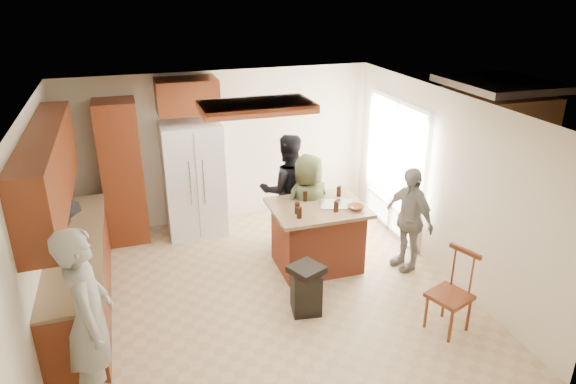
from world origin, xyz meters
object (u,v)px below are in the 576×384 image
object	(u,v)px
kitchen_island	(317,236)
trash_bin	(306,289)
person_counter	(64,255)
refrigerator	(194,179)
person_behind_right	(308,206)
spindle_chair	(451,295)
person_front_left	(90,320)
person_behind_left	(287,190)
person_side_right	(409,219)

from	to	relation	value
kitchen_island	trash_bin	bearing A→B (deg)	-117.77
person_counter	refrigerator	world-z (taller)	refrigerator
person_behind_right	spindle_chair	bearing A→B (deg)	106.25
refrigerator	trash_bin	distance (m)	2.83
trash_bin	person_behind_right	bearing A→B (deg)	69.29
refrigerator	kitchen_island	xyz separation A→B (m)	(1.46, -1.62, -0.43)
trash_bin	kitchen_island	bearing A→B (deg)	62.23
kitchen_island	trash_bin	distance (m)	1.12
refrigerator	person_behind_right	bearing A→B (deg)	-41.03
refrigerator	kitchen_island	size ratio (longest dim) A/B	1.41
person_counter	refrigerator	distance (m)	2.48
person_behind_right	spindle_chair	distance (m)	2.39
person_behind_right	kitchen_island	world-z (taller)	person_behind_right
person_behind_right	trash_bin	size ratio (longest dim) A/B	2.46
kitchen_island	person_front_left	bearing A→B (deg)	-149.09
person_front_left	refrigerator	world-z (taller)	person_front_left
person_behind_left	trash_bin	xyz separation A→B (m)	(-0.34, -1.81, -0.55)
kitchen_island	trash_bin	xyz separation A→B (m)	(-0.52, -0.98, -0.16)
person_behind_right	kitchen_island	bearing A→B (deg)	84.33
person_behind_right	person_counter	size ratio (longest dim) A/B	0.99
person_behind_right	person_counter	world-z (taller)	person_counter
refrigerator	kitchen_island	world-z (taller)	refrigerator
person_behind_right	person_side_right	world-z (taller)	person_behind_right
person_front_left	spindle_chair	bearing A→B (deg)	-93.06
person_counter	kitchen_island	distance (m)	3.27
person_behind_left	person_counter	distance (m)	3.21
person_behind_right	person_side_right	size ratio (longest dim) A/B	1.04
refrigerator	kitchen_island	distance (m)	2.22
spindle_chair	person_front_left	bearing A→B (deg)	178.80
person_counter	spindle_chair	size ratio (longest dim) A/B	1.57
person_front_left	trash_bin	distance (m)	2.56
refrigerator	person_front_left	bearing A→B (deg)	-113.10
person_behind_left	person_side_right	xyz separation A→B (m)	(1.37, -1.22, -0.12)
person_counter	spindle_chair	world-z (taller)	person_counter
person_side_right	person_counter	world-z (taller)	person_counter
person_behind_left	person_side_right	distance (m)	1.84
person_front_left	kitchen_island	world-z (taller)	person_front_left
person_front_left	kitchen_island	xyz separation A→B (m)	(2.89, 1.73, -0.46)
person_side_right	person_counter	size ratio (longest dim) A/B	0.96
person_front_left	person_behind_left	size ratio (longest dim) A/B	1.08
kitchen_island	spindle_chair	distance (m)	2.04
person_counter	kitchen_island	size ratio (longest dim) A/B	1.22
trash_bin	refrigerator	bearing A→B (deg)	109.93
kitchen_island	spindle_chair	bearing A→B (deg)	-62.50
person_side_right	spindle_chair	distance (m)	1.46
refrigerator	spindle_chair	bearing A→B (deg)	-54.97
spindle_chair	person_behind_right	bearing A→B (deg)	113.76
person_front_left	person_behind_right	distance (m)	3.56
refrigerator	person_behind_left	bearing A→B (deg)	-31.61
person_behind_left	person_side_right	world-z (taller)	person_behind_left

